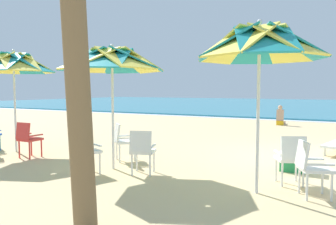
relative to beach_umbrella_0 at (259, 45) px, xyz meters
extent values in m
plane|color=#D3B784|center=(0.58, 3.01, -2.32)|extent=(80.00, 80.00, 0.00)
cube|color=white|center=(0.58, 12.99, -2.32)|extent=(80.00, 0.70, 0.01)
cylinder|color=silver|center=(0.00, 0.00, -1.23)|extent=(0.05, 0.05, 2.18)
cube|color=teal|center=(0.45, 0.19, 0.03)|extent=(1.10, 1.07, 0.52)
cube|color=#EFDB4C|center=(0.19, 0.45, 0.03)|extent=(1.06, 1.11, 0.52)
cube|color=teal|center=(-0.19, 0.45, 0.03)|extent=(1.07, 1.10, 0.52)
cube|color=#EFDB4C|center=(-0.45, 0.19, 0.03)|extent=(1.11, 1.06, 0.52)
cube|color=teal|center=(-0.45, -0.19, 0.03)|extent=(1.10, 1.07, 0.52)
cube|color=#EFDB4C|center=(-0.19, -0.45, 0.03)|extent=(1.06, 1.11, 0.52)
cube|color=teal|center=(0.19, -0.45, 0.03)|extent=(1.07, 1.10, 0.52)
cube|color=#EFDB4C|center=(0.45, -0.19, 0.03)|extent=(1.11, 1.06, 0.52)
sphere|color=silver|center=(0.00, 0.00, 0.35)|extent=(0.08, 0.08, 0.08)
cube|color=white|center=(0.83, 0.22, -1.88)|extent=(0.58, 0.58, 0.05)
cube|color=white|center=(0.64, 0.14, -1.66)|extent=(0.26, 0.42, 0.40)
cube|color=white|center=(0.75, 0.40, -1.77)|extent=(0.38, 0.20, 0.03)
cube|color=white|center=(0.91, 0.04, -1.77)|extent=(0.38, 0.20, 0.03)
cylinder|color=white|center=(0.92, 0.45, -2.12)|extent=(0.04, 0.04, 0.41)
cylinder|color=white|center=(1.06, 0.13, -2.12)|extent=(0.04, 0.04, 0.41)
cylinder|color=white|center=(0.60, 0.31, -2.12)|extent=(0.04, 0.04, 0.41)
cylinder|color=white|center=(0.74, -0.01, -2.12)|extent=(0.04, 0.04, 0.41)
cube|color=white|center=(0.38, 0.78, -1.88)|extent=(0.59, 0.59, 0.05)
cube|color=white|center=(0.47, 0.60, -1.66)|extent=(0.42, 0.27, 0.40)
cube|color=white|center=(0.20, 0.69, -1.77)|extent=(0.21, 0.37, 0.03)
cube|color=white|center=(0.56, 0.87, -1.77)|extent=(0.21, 0.37, 0.03)
cylinder|color=white|center=(0.14, 0.86, -2.12)|extent=(0.04, 0.04, 0.41)
cylinder|color=white|center=(0.46, 1.02, -2.12)|extent=(0.04, 0.04, 0.41)
cylinder|color=white|center=(0.30, 0.55, -2.12)|extent=(0.04, 0.04, 0.41)
cylinder|color=white|center=(0.61, 0.70, -2.12)|extent=(0.04, 0.04, 0.41)
cylinder|color=silver|center=(-3.00, 0.21, -1.27)|extent=(0.05, 0.05, 2.11)
cube|color=teal|center=(-2.52, 0.41, -0.08)|extent=(1.22, 1.14, 0.47)
cube|color=#EFDB4C|center=(-2.80, 0.69, -0.08)|extent=(1.14, 1.20, 0.47)
cube|color=teal|center=(-3.20, 0.69, -0.08)|extent=(1.14, 1.22, 0.47)
cube|color=#EFDB4C|center=(-3.48, 0.41, -0.08)|extent=(1.20, 1.14, 0.47)
cube|color=teal|center=(-3.48, 0.01, -0.08)|extent=(1.22, 1.14, 0.47)
cube|color=#EFDB4C|center=(-3.20, -0.27, -0.08)|extent=(1.14, 1.20, 0.47)
cube|color=teal|center=(-2.80, -0.27, -0.08)|extent=(1.14, 1.22, 0.47)
cube|color=#EFDB4C|center=(-2.52, 0.01, -0.08)|extent=(1.20, 1.14, 0.47)
sphere|color=silver|center=(-3.00, 0.21, 0.20)|extent=(0.08, 0.08, 0.08)
cube|color=white|center=(-3.24, 0.98, -1.88)|extent=(0.62, 0.62, 0.05)
cube|color=white|center=(-3.37, 0.83, -1.66)|extent=(0.37, 0.35, 0.40)
cube|color=white|center=(-3.39, 1.12, -1.77)|extent=(0.30, 0.32, 0.03)
cube|color=white|center=(-3.09, 0.85, -1.77)|extent=(0.30, 0.32, 0.03)
cylinder|color=white|center=(-3.25, 1.23, -2.12)|extent=(0.04, 0.04, 0.41)
cylinder|color=white|center=(-2.99, 0.99, -2.12)|extent=(0.04, 0.04, 0.41)
cylinder|color=white|center=(-3.49, 0.97, -2.12)|extent=(0.04, 0.04, 0.41)
cylinder|color=white|center=(-3.23, 0.73, -2.12)|extent=(0.04, 0.04, 0.41)
cube|color=white|center=(-2.24, 0.17, -1.88)|extent=(0.56, 0.56, 0.05)
cube|color=white|center=(-2.18, -0.02, -1.66)|extent=(0.43, 0.22, 0.40)
cube|color=white|center=(-2.43, 0.11, -1.77)|extent=(0.16, 0.39, 0.03)
cube|color=white|center=(-2.05, 0.24, -1.77)|extent=(0.16, 0.39, 0.03)
cylinder|color=white|center=(-2.46, 0.28, -2.12)|extent=(0.04, 0.04, 0.41)
cylinder|color=white|center=(-2.13, 0.40, -2.12)|extent=(0.04, 0.04, 0.41)
cylinder|color=white|center=(-2.35, -0.05, -2.12)|extent=(0.04, 0.04, 0.41)
cylinder|color=white|center=(-2.02, 0.06, -2.12)|extent=(0.04, 0.04, 0.41)
cube|color=white|center=(-3.19, -0.36, -1.88)|extent=(0.57, 0.57, 0.05)
cube|color=white|center=(-3.38, -0.28, -1.66)|extent=(0.25, 0.42, 0.40)
cube|color=white|center=(-3.12, -0.17, -1.77)|extent=(0.38, 0.19, 0.03)
cube|color=white|center=(-3.27, -0.54, -1.77)|extent=(0.38, 0.19, 0.03)
cylinder|color=white|center=(-2.96, -0.26, -2.12)|extent=(0.04, 0.04, 0.41)
cylinder|color=white|center=(-3.10, -0.59, -2.12)|extent=(0.04, 0.04, 0.41)
cylinder|color=white|center=(-3.29, -0.13, -2.12)|extent=(0.04, 0.04, 0.41)
cylinder|color=white|center=(-3.42, -0.45, -2.12)|extent=(0.04, 0.04, 0.41)
cylinder|color=silver|center=(-6.42, 0.49, -1.24)|extent=(0.05, 0.05, 2.16)
cube|color=teal|center=(-5.95, 0.68, 0.01)|extent=(1.13, 1.09, 0.51)
cube|color=#EFDB4C|center=(-6.23, 0.95, 0.01)|extent=(1.08, 1.14, 0.51)
cube|color=teal|center=(-6.61, 0.95, 0.01)|extent=(1.09, 1.13, 0.51)
cube|color=#EFDB4C|center=(-6.88, 0.68, 0.01)|extent=(1.14, 1.08, 0.51)
cube|color=teal|center=(-6.23, 0.03, 0.01)|extent=(1.09, 1.13, 0.51)
cube|color=#EFDB4C|center=(-5.95, 0.30, 0.01)|extent=(1.14, 1.08, 0.51)
sphere|color=silver|center=(-6.42, 0.49, 0.32)|extent=(0.08, 0.08, 0.08)
cylinder|color=blue|center=(-6.93, 0.38, -2.12)|extent=(0.04, 0.04, 0.41)
cube|color=red|center=(-5.47, 0.17, -1.88)|extent=(0.45, 0.45, 0.05)
cube|color=red|center=(-5.46, -0.03, -1.66)|extent=(0.42, 0.10, 0.40)
cube|color=red|center=(-5.67, 0.16, -1.77)|extent=(0.05, 0.40, 0.03)
cube|color=red|center=(-5.27, 0.17, -1.77)|extent=(0.05, 0.40, 0.03)
cylinder|color=red|center=(-5.65, 0.34, -2.12)|extent=(0.04, 0.04, 0.41)
cylinder|color=red|center=(-5.30, 0.35, -2.12)|extent=(0.04, 0.04, 0.41)
cylinder|color=red|center=(-5.64, -0.01, -2.12)|extent=(0.04, 0.04, 0.41)
cylinder|color=red|center=(-5.29, 0.00, -2.12)|extent=(0.04, 0.04, 0.41)
cube|color=white|center=(0.80, 3.78, -2.21)|extent=(0.06, 0.06, 0.22)
cube|color=#238C4C|center=(0.32, 1.75, -2.14)|extent=(0.48, 0.32, 0.36)
cube|color=white|center=(0.32, 1.75, -1.94)|extent=(0.50, 0.34, 0.04)
cube|color=yellow|center=(-1.40, 10.51, -2.22)|extent=(0.30, 0.24, 0.20)
cube|color=tan|center=(-1.40, 10.49, -1.86)|extent=(0.30, 0.25, 0.54)
sphere|color=tan|center=(-1.40, 10.48, -1.50)|extent=(0.20, 0.20, 0.20)
cube|color=tan|center=(-1.40, 10.91, -2.25)|extent=(0.26, 0.76, 0.14)
camera|label=1|loc=(1.18, -5.16, -0.68)|focal=35.10mm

